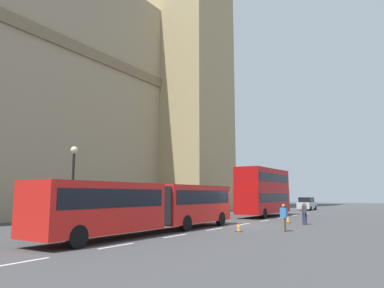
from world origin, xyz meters
TOP-DOWN VIEW (x-y plane):
  - ground_plane at (0.00, 0.00)m, footprint 160.00×160.00m
  - lane_centre_marking at (1.20, 0.00)m, footprint 39.00×0.16m
  - articulated_bus at (-7.57, 1.99)m, footprint 16.08×2.54m
  - double_decker_bus at (10.93, 2.00)m, footprint 9.45×2.54m
  - sedan_lead at (28.93, 2.28)m, footprint 4.40×1.86m
  - traffic_cone_west at (-4.03, -2.02)m, footprint 0.36×0.36m
  - traffic_cone_middle at (4.55, -2.45)m, footprint 0.36×0.36m
  - street_lamp at (-9.82, 6.50)m, footprint 0.44×0.44m
  - pedestrian_near_cones at (-2.56, -4.41)m, footprint 0.36×0.42m
  - pedestrian_by_kerb at (3.32, -4.13)m, footprint 0.47×0.43m

SIDE VIEW (x-z plane):
  - ground_plane at x=0.00m, z-range 0.00..0.00m
  - lane_centre_marking at x=1.20m, z-range 0.00..0.01m
  - traffic_cone_west at x=-4.03m, z-range -0.01..0.57m
  - traffic_cone_middle at x=4.55m, z-range -0.01..0.57m
  - pedestrian_near_cones at x=-2.56m, z-range 0.07..1.76m
  - pedestrian_by_kerb at x=3.32m, z-range 0.07..1.76m
  - sedan_lead at x=28.93m, z-range -0.01..1.84m
  - articulated_bus at x=-7.57m, z-range 0.29..3.19m
  - double_decker_bus at x=10.93m, z-range 0.26..5.16m
  - street_lamp at x=-9.82m, z-range 0.42..5.69m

